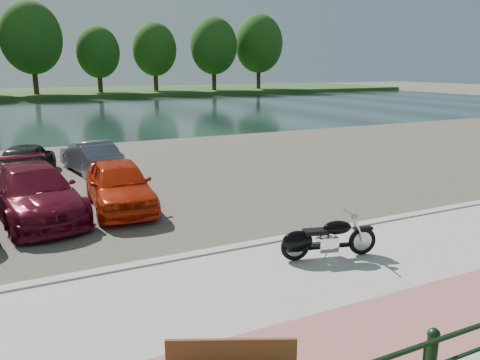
# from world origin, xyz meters

# --- Properties ---
(ground) EXTENTS (200.00, 200.00, 0.00)m
(ground) POSITION_xyz_m (0.00, 0.00, 0.00)
(ground) COLOR #595447
(ground) RESTS_ON ground
(promenade) EXTENTS (60.00, 6.00, 0.10)m
(promenade) POSITION_xyz_m (0.00, -1.00, 0.05)
(promenade) COLOR #A19F97
(promenade) RESTS_ON ground
(pink_path) EXTENTS (60.00, 2.00, 0.01)m
(pink_path) POSITION_xyz_m (0.00, -2.50, 0.10)
(pink_path) COLOR #915257
(pink_path) RESTS_ON promenade
(kerb) EXTENTS (60.00, 0.30, 0.14)m
(kerb) POSITION_xyz_m (0.00, 2.00, 0.07)
(kerb) COLOR #A19F97
(kerb) RESTS_ON ground
(parking_lot) EXTENTS (60.00, 18.00, 0.04)m
(parking_lot) POSITION_xyz_m (0.00, 11.00, 0.02)
(parking_lot) COLOR #3B3730
(parking_lot) RESTS_ON ground
(river) EXTENTS (120.00, 40.00, 0.00)m
(river) POSITION_xyz_m (0.00, 40.00, 0.00)
(river) COLOR #172A28
(river) RESTS_ON ground
(far_bank) EXTENTS (120.00, 24.00, 0.60)m
(far_bank) POSITION_xyz_m (0.00, 72.00, 0.30)
(far_bank) COLOR #1F4518
(far_bank) RESTS_ON ground
(bollards) EXTENTS (10.68, 0.18, 0.81)m
(bollards) POSITION_xyz_m (-1.67, -3.70, 0.54)
(bollards) COLOR black
(bollards) RESTS_ON promenade
(far_trees) EXTENTS (70.25, 10.68, 12.52)m
(far_trees) POSITION_xyz_m (4.36, 65.79, 7.49)
(far_trees) COLOR #312212
(far_trees) RESTS_ON far_bank
(motorcycle) EXTENTS (2.29, 0.92, 1.05)m
(motorcycle) POSITION_xyz_m (-0.36, 0.55, 0.56)
(motorcycle) COLOR black
(motorcycle) RESTS_ON promenade
(car_3) EXTENTS (2.97, 5.56, 1.53)m
(car_3) POSITION_xyz_m (-6.09, 6.90, 0.81)
(car_3) COLOR maroon
(car_3) RESTS_ON parking_lot
(car_4) EXTENTS (2.01, 4.56, 1.53)m
(car_4) POSITION_xyz_m (-3.63, 6.74, 0.80)
(car_4) COLOR red
(car_4) RESTS_ON parking_lot
(car_8) EXTENTS (2.71, 4.45, 1.41)m
(car_8) POSITION_xyz_m (-6.08, 12.82, 0.75)
(car_8) COLOR black
(car_8) RESTS_ON parking_lot
(car_9) EXTENTS (2.16, 4.29, 1.35)m
(car_9) POSITION_xyz_m (-3.64, 12.55, 0.72)
(car_9) COLOR slate
(car_9) RESTS_ON parking_lot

